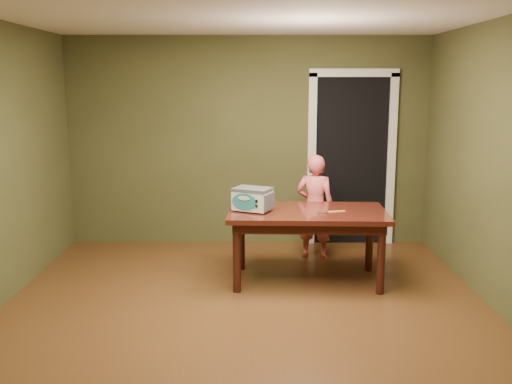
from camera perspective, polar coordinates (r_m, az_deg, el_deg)
floor at (r=5.05m, az=-1.10°, el=-12.83°), size 5.00×5.00×0.00m
room_shell at (r=4.64m, az=-1.18°, el=6.87°), size 4.52×5.02×2.61m
doorway at (r=7.57m, az=9.12°, el=3.34°), size 1.10×0.66×2.25m
dining_table at (r=5.85m, az=5.15°, el=-2.81°), size 1.63×0.96×0.75m
toy_oven at (r=5.76m, az=-0.35°, el=-0.65°), size 0.45×0.39×0.24m
baking_pan at (r=5.72m, az=6.66°, el=-2.01°), size 0.10×0.10×0.02m
spatula at (r=5.81m, az=8.07°, el=-1.93°), size 0.18×0.07×0.01m
child at (r=6.66m, az=5.90°, el=-1.48°), size 0.51×0.40×1.23m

